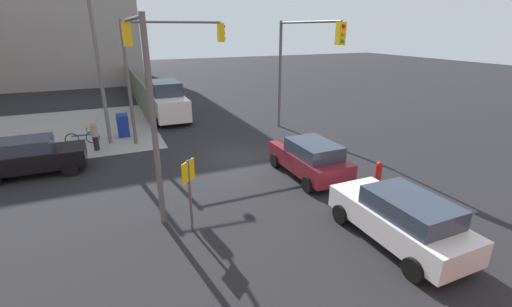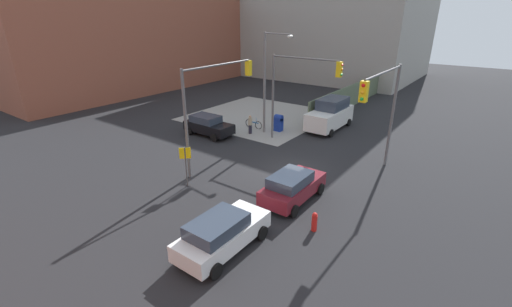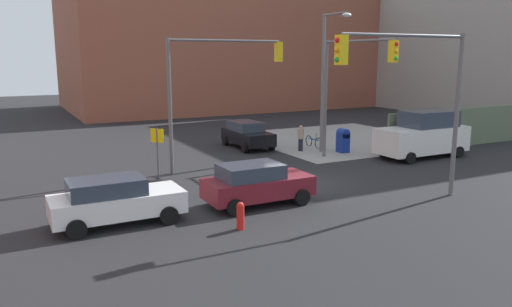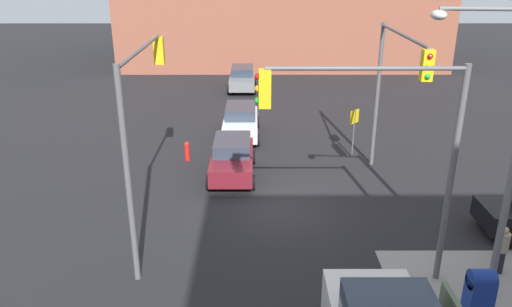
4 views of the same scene
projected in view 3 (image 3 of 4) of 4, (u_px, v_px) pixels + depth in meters
The scene contains 17 objects.
ground_plane at pixel (300, 183), 22.47m from camera, with size 120.00×120.00×0.00m, color black.
sidewalk_corner at pixel (340, 139), 34.39m from camera, with size 12.00×12.00×0.01m, color gray.
building_warehouse_north at pixel (217, 52), 55.71m from camera, with size 32.00×18.00×12.08m.
smokestack at pixel (354, 23), 58.75m from camera, with size 1.80×1.80×18.80m, color brown.
traffic_signal_nw_corner at pixel (217, 76), 24.55m from camera, with size 6.30×0.36×6.50m.
traffic_signal_se_corner at pixel (415, 83), 18.62m from camera, with size 6.18×0.36×6.50m.
traffic_signal_ne_corner at pixel (350, 76), 25.69m from camera, with size 0.36×5.56×6.50m.
street_lamp_corner at pixel (326, 73), 28.63m from camera, with size 0.63×2.67×8.00m.
warning_sign_two_way at pixel (157, 144), 22.96m from camera, with size 0.48×0.48×2.40m.
mailbox_blue at pixel (343, 140), 29.49m from camera, with size 0.56×0.64×1.43m.
fire_hydrant at pixel (240, 215), 16.46m from camera, with size 0.26×0.26×0.94m.
sedan_black at pixel (247, 134), 31.03m from camera, with size 2.02×4.14×1.62m.
coupe_maroon at pixel (256, 183), 19.13m from camera, with size 4.17×2.02×1.62m.
sedan_white at pixel (115, 200), 16.92m from camera, with size 4.41×2.02×1.62m.
van_white_delivery at pixel (423, 135), 28.04m from camera, with size 5.40×2.32×2.62m.
pedestrian_crossing at pixel (301, 138), 29.88m from camera, with size 0.36×0.36×1.57m.
bicycle_leaning_on_fence at pixel (313, 142), 31.21m from camera, with size 0.05×1.75×0.97m.
Camera 3 is at (-11.84, -18.40, 5.67)m, focal length 35.00 mm.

